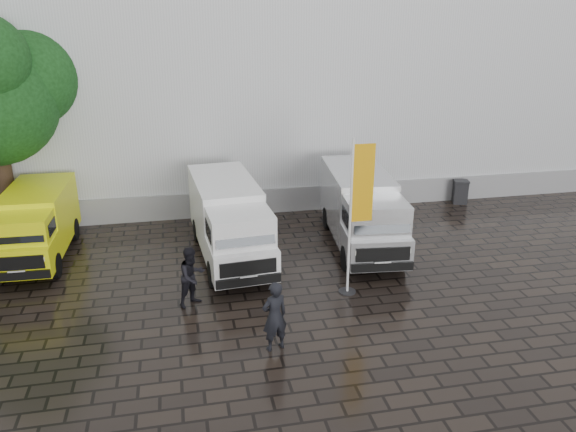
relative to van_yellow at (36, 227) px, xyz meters
name	(u,v)px	position (x,y,z in m)	size (l,w,h in m)	color
ground	(335,309)	(8.64, -5.14, -1.11)	(120.00, 120.00, 0.00)	black
exhibition_hall	(290,44)	(10.64, 10.86, 4.89)	(44.00, 16.00, 12.00)	silver
hall_plinth	(329,197)	(10.64, 2.81, -0.61)	(44.00, 0.15, 1.00)	gray
van_yellow	(36,227)	(0.00, 0.00, 0.00)	(1.85, 4.82, 2.22)	#E9F10C
van_white	(229,223)	(6.18, -1.22, 0.13)	(1.91, 5.74, 2.49)	white
van_silver	(361,212)	(10.70, -1.10, 0.14)	(1.92, 5.76, 2.50)	silver
flagpole	(357,210)	(9.45, -4.27, 1.42)	(0.88, 0.50, 4.59)	black
wheelie_bin	(460,192)	(16.25, 2.37, -0.62)	(0.60, 0.60, 0.99)	black
person_front	(275,316)	(6.69, -6.68, -0.21)	(0.66, 0.43, 1.80)	black
person_tent	(192,276)	(4.85, -4.08, -0.25)	(0.83, 0.65, 1.72)	black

